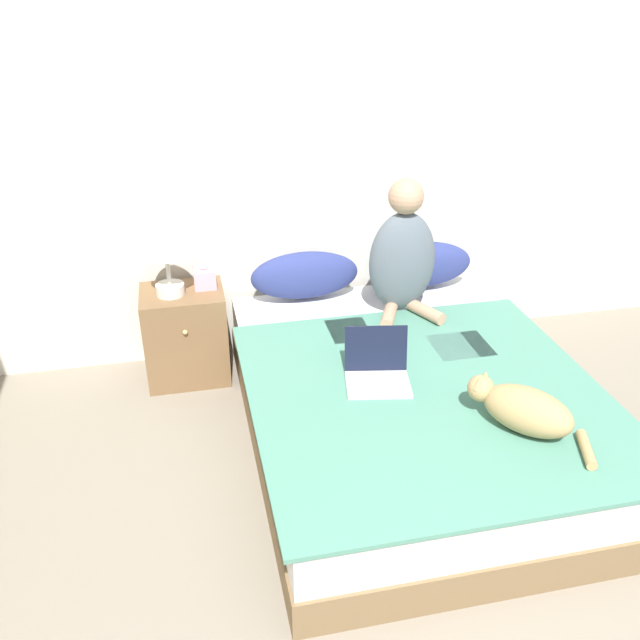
{
  "coord_description": "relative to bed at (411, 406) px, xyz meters",
  "views": [
    {
      "loc": [
        -0.78,
        -0.39,
        2.18
      ],
      "look_at": [
        -0.21,
        2.22,
        0.76
      ],
      "focal_mm": 38.0,
      "sensor_mm": 36.0,
      "label": 1
    }
  ],
  "objects": [
    {
      "name": "tissue_box",
      "position": [
        -0.94,
        0.89,
        0.4
      ],
      "size": [
        0.12,
        0.12,
        0.14
      ],
      "color": "#E09EB2",
      "rests_on": "nightstand"
    },
    {
      "name": "nightstand",
      "position": [
        -1.07,
        0.86,
        0.07
      ],
      "size": [
        0.46,
        0.39,
        0.55
      ],
      "color": "brown",
      "rests_on": "ground_plane"
    },
    {
      "name": "pillow_near",
      "position": [
        -0.36,
        0.92,
        0.35
      ],
      "size": [
        0.64,
        0.21,
        0.28
      ],
      "color": "navy",
      "rests_on": "bed"
    },
    {
      "name": "wall_back",
      "position": [
        -0.27,
        1.12,
        1.07
      ],
      "size": [
        5.2,
        0.05,
        2.55
      ],
      "color": "beige",
      "rests_on": "ground_plane"
    },
    {
      "name": "laptop_open",
      "position": [
        -0.2,
        -0.05,
        0.26
      ],
      "size": [
        0.34,
        0.32,
        0.24
      ],
      "rotation": [
        0.0,
        0.0,
        -0.18
      ],
      "color": "#B7B7BC",
      "rests_on": "bed"
    },
    {
      "name": "pillow_far",
      "position": [
        0.36,
        0.92,
        0.35
      ],
      "size": [
        0.64,
        0.21,
        0.28
      ],
      "color": "navy",
      "rests_on": "bed"
    },
    {
      "name": "table_lamp",
      "position": [
        -1.13,
        0.84,
        0.64
      ],
      "size": [
        0.26,
        0.26,
        0.42
      ],
      "color": "beige",
      "rests_on": "nightstand"
    },
    {
      "name": "cat_tabby",
      "position": [
        0.29,
        -0.54,
        0.31
      ],
      "size": [
        0.43,
        0.53,
        0.2
      ],
      "rotation": [
        0.0,
        0.0,
        2.28
      ],
      "color": "tan",
      "rests_on": "bed"
    },
    {
      "name": "person_sitting",
      "position": [
        0.15,
        0.65,
        0.54
      ],
      "size": [
        0.38,
        0.37,
        0.76
      ],
      "color": "slate",
      "rests_on": "bed"
    },
    {
      "name": "bed",
      "position": [
        0.0,
        0.0,
        0.0
      ],
      "size": [
        1.64,
        2.09,
        0.41
      ],
      "color": "brown",
      "rests_on": "ground_plane"
    }
  ]
}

